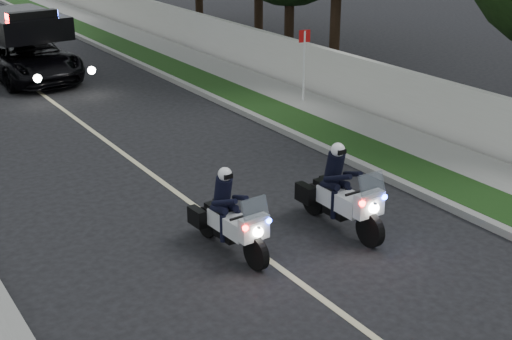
# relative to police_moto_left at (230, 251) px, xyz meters

# --- Properties ---
(ground) EXTENTS (120.00, 120.00, 0.00)m
(ground) POSITION_rel_police_moto_left_xyz_m (0.38, -2.59, 0.00)
(ground) COLOR black
(ground) RESTS_ON ground
(curb_right) EXTENTS (0.20, 60.00, 0.15)m
(curb_right) POSITION_rel_police_moto_left_xyz_m (4.48, 7.41, 0.07)
(curb_right) COLOR gray
(curb_right) RESTS_ON ground
(grass_verge) EXTENTS (1.20, 60.00, 0.16)m
(grass_verge) POSITION_rel_police_moto_left_xyz_m (5.18, 7.41, 0.08)
(grass_verge) COLOR #193814
(grass_verge) RESTS_ON ground
(sidewalk_right) EXTENTS (1.40, 60.00, 0.16)m
(sidewalk_right) POSITION_rel_police_moto_left_xyz_m (6.48, 7.41, 0.08)
(sidewalk_right) COLOR gray
(sidewalk_right) RESTS_ON ground
(property_wall) EXTENTS (0.22, 60.00, 1.50)m
(property_wall) POSITION_rel_police_moto_left_xyz_m (7.48, 7.41, 0.75)
(property_wall) COLOR beige
(property_wall) RESTS_ON ground
(lane_marking) EXTENTS (0.12, 50.00, 0.01)m
(lane_marking) POSITION_rel_police_moto_left_xyz_m (0.38, 7.41, 0.00)
(lane_marking) COLOR #BFB78C
(lane_marking) RESTS_ON ground
(police_moto_left) EXTENTS (0.73, 1.81, 1.51)m
(police_moto_left) POSITION_rel_police_moto_left_xyz_m (0.00, 0.00, 0.00)
(police_moto_left) COLOR silver
(police_moto_left) RESTS_ON ground
(police_moto_right) EXTENTS (0.69, 1.93, 1.63)m
(police_moto_right) POSITION_rel_police_moto_left_xyz_m (2.13, -0.33, 0.00)
(police_moto_right) COLOR silver
(police_moto_right) RESTS_ON ground
(police_suv) EXTENTS (2.75, 5.34, 2.52)m
(police_suv) POSITION_rel_police_moto_left_xyz_m (0.61, 14.13, 0.00)
(police_suv) COLOR black
(police_suv) RESTS_ON ground
(sign_post) EXTENTS (0.41, 0.41, 2.28)m
(sign_post) POSITION_rel_police_moto_left_xyz_m (6.38, 6.55, 0.00)
(sign_post) COLOR #9D120B
(sign_post) RESTS_ON ground
(tree_right_b) EXTENTS (9.31, 9.31, 12.88)m
(tree_right_b) POSITION_rel_police_moto_left_xyz_m (10.00, 9.67, 0.00)
(tree_right_b) COLOR #1A4216
(tree_right_b) RESTS_ON ground
(tree_right_c) EXTENTS (7.02, 7.02, 11.23)m
(tree_right_c) POSITION_rel_police_moto_left_xyz_m (10.53, 15.31, 0.00)
(tree_right_c) COLOR black
(tree_right_c) RESTS_ON ground
(tree_right_d) EXTENTS (7.00, 7.00, 8.85)m
(tree_right_d) POSITION_rel_police_moto_left_xyz_m (9.91, 12.26, 0.00)
(tree_right_d) COLOR #1A3C14
(tree_right_d) RESTS_ON ground
(tree_right_e) EXTENTS (5.63, 5.63, 7.79)m
(tree_right_e) POSITION_rel_police_moto_left_xyz_m (10.40, 20.23, 0.00)
(tree_right_e) COLOR black
(tree_right_e) RESTS_ON ground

